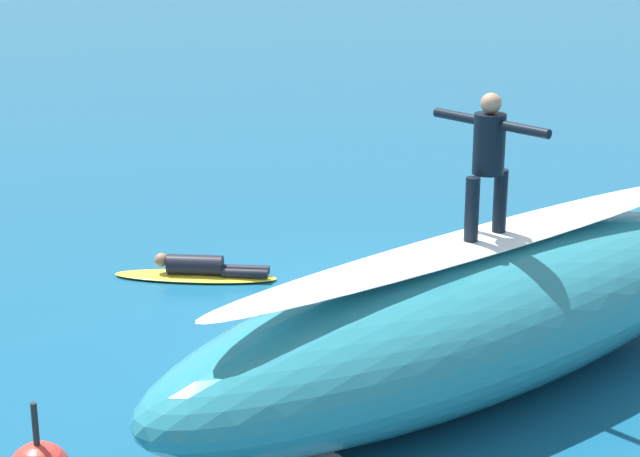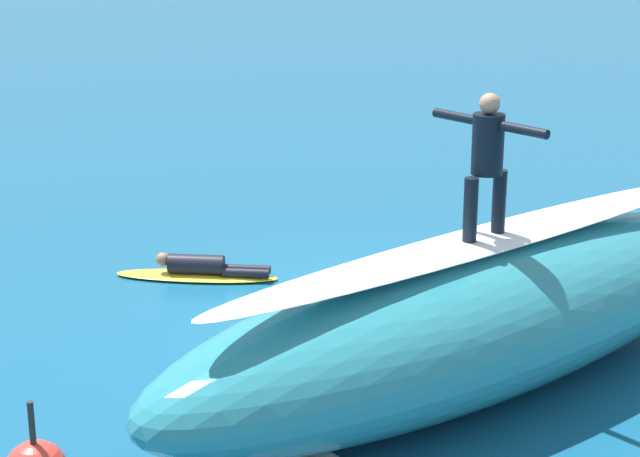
{
  "view_description": "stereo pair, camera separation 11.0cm",
  "coord_description": "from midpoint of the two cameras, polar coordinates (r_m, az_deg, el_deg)",
  "views": [
    {
      "loc": [
        6.34,
        11.12,
        5.16
      ],
      "look_at": [
        0.76,
        0.05,
        1.23
      ],
      "focal_mm": 61.95,
      "sensor_mm": 36.0,
      "label": 1
    },
    {
      "loc": [
        6.24,
        11.17,
        5.16
      ],
      "look_at": [
        0.76,
        0.05,
        1.23
      ],
      "focal_mm": 61.95,
      "sensor_mm": 36.0,
      "label": 2
    }
  ],
  "objects": [
    {
      "name": "ground_plane",
      "position": [
        13.8,
        2.49,
        -4.41
      ],
      "size": [
        120.0,
        120.0,
        0.0
      ],
      "primitive_type": "plane",
      "color": "#145175"
    },
    {
      "name": "wave_foam_lip",
      "position": [
        11.44,
        8.27,
        -0.57
      ],
      "size": [
        7.09,
        2.29,
        0.08
      ],
      "primitive_type": "ellipsoid",
      "rotation": [
        0.0,
        0.0,
        0.22
      ],
      "color": "white",
      "rests_on": "wave_crest"
    },
    {
      "name": "surfer_paddling",
      "position": [
        14.98,
        -6.24,
        -1.92
      ],
      "size": [
        1.41,
        0.99,
        0.28
      ],
      "rotation": [
        0.0,
        0.0,
        -0.56
      ],
      "color": "black",
      "rests_on": "surfboard_paddling"
    },
    {
      "name": "foam_patch_far",
      "position": [
        15.58,
        7.35,
        -1.59
      ],
      "size": [
        0.96,
        1.11,
        0.17
      ],
      "primitive_type": "ellipsoid",
      "rotation": [
        0.0,
        0.0,
        1.9
      ],
      "color": "white",
      "rests_on": "ground_plane"
    },
    {
      "name": "wave_crest",
      "position": [
        11.72,
        8.1,
        -4.46
      ],
      "size": [
        8.62,
        3.94,
        1.59
      ],
      "primitive_type": "ellipsoid",
      "rotation": [
        0.0,
        0.0,
        0.22
      ],
      "color": "teal",
      "rests_on": "ground_plane"
    },
    {
      "name": "foam_patch_mid",
      "position": [
        14.51,
        15.45,
        -3.64
      ],
      "size": [
        1.12,
        1.04,
        0.14
      ],
      "primitive_type": "ellipsoid",
      "rotation": [
        0.0,
        0.0,
        0.17
      ],
      "color": "white",
      "rests_on": "ground_plane"
    },
    {
      "name": "surfer_riding",
      "position": [
        11.19,
        8.42,
        3.79
      ],
      "size": [
        0.58,
        1.39,
        1.5
      ],
      "rotation": [
        0.0,
        0.0,
        0.28
      ],
      "color": "black",
      "rests_on": "surfboard_riding"
    },
    {
      "name": "surfboard_riding",
      "position": [
        11.43,
        8.22,
        -0.62
      ],
      "size": [
        1.87,
        0.95,
        0.06
      ],
      "primitive_type": "ellipsoid",
      "rotation": [
        0.0,
        0.0,
        0.28
      ],
      "color": "silver",
      "rests_on": "wave_crest"
    },
    {
      "name": "surfboard_paddling",
      "position": [
        15.06,
        -6.66,
        -2.46
      ],
      "size": [
        2.15,
        1.61,
        0.07
      ],
      "primitive_type": "ellipsoid",
      "rotation": [
        0.0,
        0.0,
        -0.56
      ],
      "color": "yellow",
      "rests_on": "ground_plane"
    }
  ]
}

